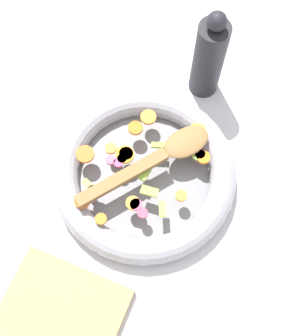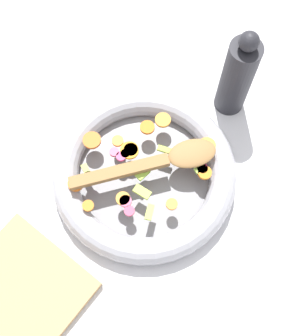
{
  "view_description": "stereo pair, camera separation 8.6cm",
  "coord_description": "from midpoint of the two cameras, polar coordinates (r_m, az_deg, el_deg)",
  "views": [
    {
      "loc": [
        0.12,
        -0.29,
        0.85
      ],
      "look_at": [
        0.0,
        0.0,
        0.05
      ],
      "focal_mm": 50.0,
      "sensor_mm": 36.0,
      "label": 1
    },
    {
      "loc": [
        0.19,
        -0.25,
        0.85
      ],
      "look_at": [
        0.0,
        0.0,
        0.05
      ],
      "focal_mm": 50.0,
      "sensor_mm": 36.0,
      "label": 2
    }
  ],
  "objects": [
    {
      "name": "chopped_vegetables",
      "position": [
        0.86,
        -3.19,
        0.31
      ],
      "size": [
        0.24,
        0.26,
        0.01
      ],
      "color": "orange",
      "rests_on": "skillet"
    },
    {
      "name": "wooden_spoon",
      "position": [
        0.85,
        -1.13,
        0.92
      ],
      "size": [
        0.19,
        0.24,
        0.01
      ],
      "color": "olive",
      "rests_on": "chopped_vegetables"
    },
    {
      "name": "skillet",
      "position": [
        0.88,
        -2.76,
        -1.01
      ],
      "size": [
        0.35,
        0.35,
        0.05
      ],
      "color": "slate",
      "rests_on": "ground_plane"
    },
    {
      "name": "pepper_mill",
      "position": [
        0.91,
        5.22,
        12.98
      ],
      "size": [
        0.06,
        0.06,
        0.22
      ],
      "color": "#232328",
      "rests_on": "ground_plane"
    },
    {
      "name": "cutting_board",
      "position": [
        0.86,
        -13.68,
        -18.56
      ],
      "size": [
        0.2,
        0.21,
        0.02
      ],
      "color": "tan",
      "rests_on": "ground_plane"
    },
    {
      "name": "ground_plane",
      "position": [
        0.9,
        -2.69,
        -1.5
      ],
      "size": [
        4.0,
        4.0,
        0.0
      ],
      "primitive_type": "plane",
      "color": "silver"
    }
  ]
}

